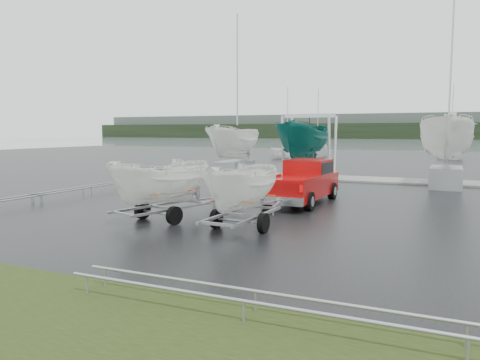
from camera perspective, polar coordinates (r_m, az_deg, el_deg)
ground_plane at (r=17.94m, az=1.37°, el=-3.72°), size 120.00×120.00×0.00m
lake at (r=116.53m, az=20.98°, el=4.11°), size 300.00×300.00×0.00m
dock at (r=30.23m, az=11.03°, el=0.23°), size 30.00×3.00×0.12m
treeline at (r=186.41m, az=22.31°, el=5.54°), size 300.00×8.00×6.00m
far_hill at (r=194.42m, az=22.42°, el=6.13°), size 300.00×6.00×10.00m
pickup_truck at (r=20.07m, az=7.81°, el=-0.05°), size 2.09×5.42×1.79m
trailer_hitched at (r=14.23m, az=0.25°, el=3.87°), size 1.79×3.63×4.59m
trailer_parked at (r=15.83m, az=-9.58°, el=4.25°), size 2.06×3.78×4.72m
boat_hoist at (r=30.45m, az=8.44°, el=5.26°), size 3.30×2.18×4.12m
keelboat_0 at (r=30.12m, az=-0.73°, el=6.99°), size 2.25×3.20×10.41m
keelboat_1 at (r=28.68m, az=7.87°, el=7.71°), size 2.46×3.20×7.65m
keelboat_2 at (r=27.32m, az=24.14°, el=8.22°), size 2.72×3.20×10.90m
mast_rack_0 at (r=23.63m, az=-18.15°, el=-0.81°), size 0.56×6.50×0.06m
mast_rack_2 at (r=7.85m, az=1.22°, el=-13.96°), size 7.00×0.56×0.06m
moored_boat_0 at (r=53.49m, az=5.76°, el=2.73°), size 2.62×2.66×10.85m
moored_boat_1 at (r=56.63m, az=9.40°, el=2.86°), size 3.12×3.17×11.36m
moored_boat_2 at (r=55.54m, az=24.25°, el=2.35°), size 2.69×2.72×10.72m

